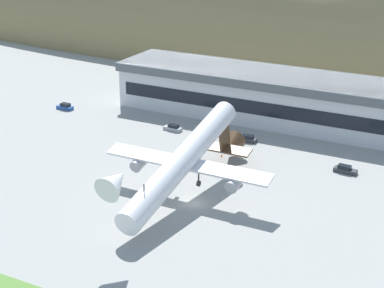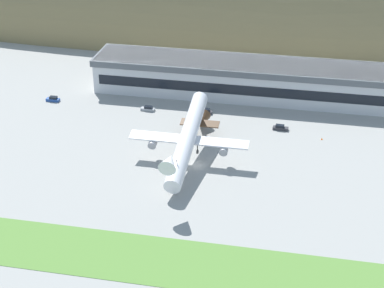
% 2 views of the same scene
% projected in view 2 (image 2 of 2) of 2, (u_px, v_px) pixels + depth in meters
% --- Properties ---
extents(ground_plane, '(459.61, 459.61, 0.00)m').
position_uv_depth(ground_plane, '(197.00, 165.00, 172.55)').
color(ground_plane, gray).
extents(grass_strip_foreground, '(413.65, 16.49, 0.08)m').
position_uv_depth(grass_strip_foreground, '(160.00, 261.00, 136.35)').
color(grass_strip_foreground, '#568438').
rests_on(grass_strip_foreground, ground_plane).
extents(hill_backdrop, '(341.90, 69.33, 76.83)m').
position_uv_depth(hill_backdrop, '(183.00, 29.00, 277.83)').
color(hill_backdrop, olive).
rests_on(hill_backdrop, ground_plane).
extents(terminal_building, '(104.32, 17.94, 11.63)m').
position_uv_depth(terminal_building, '(250.00, 77.00, 211.02)').
color(terminal_building, silver).
rests_on(terminal_building, ground_plane).
extents(cargo_airplane, '(32.45, 47.81, 14.33)m').
position_uv_depth(cargo_airplane, '(188.00, 138.00, 170.83)').
color(cargo_airplane, silver).
extents(service_car_0, '(4.55, 1.94, 1.50)m').
position_uv_depth(service_car_0, '(148.00, 109.00, 203.30)').
color(service_car_0, '#999EA3').
rests_on(service_car_0, ground_plane).
extents(service_car_1, '(4.61, 2.09, 1.60)m').
position_uv_depth(service_car_1, '(205.00, 112.00, 201.26)').
color(service_car_1, '#333338').
rests_on(service_car_1, ground_plane).
extents(service_car_2, '(4.66, 1.95, 1.57)m').
position_uv_depth(service_car_2, '(280.00, 128.00, 191.22)').
color(service_car_2, '#333338').
rests_on(service_car_2, ground_plane).
extents(service_car_3, '(4.41, 1.88, 1.64)m').
position_uv_depth(service_car_3, '(53.00, 99.00, 209.75)').
color(service_car_3, '#264C99').
rests_on(service_car_3, ground_plane).
extents(traffic_cone_0, '(0.52, 0.52, 0.58)m').
position_uv_depth(traffic_cone_0, '(195.00, 127.00, 192.46)').
color(traffic_cone_0, orange).
rests_on(traffic_cone_0, ground_plane).
extents(traffic_cone_1, '(0.52, 0.52, 0.58)m').
position_uv_depth(traffic_cone_1, '(322.00, 139.00, 185.72)').
color(traffic_cone_1, orange).
rests_on(traffic_cone_1, ground_plane).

